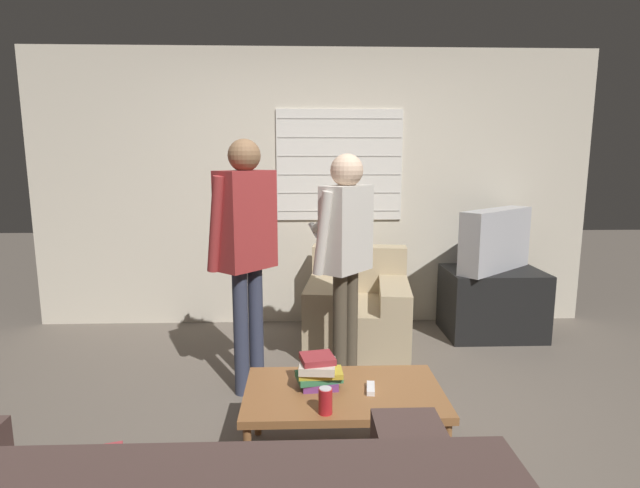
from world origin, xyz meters
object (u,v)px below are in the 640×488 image
(book_stack, at_px, (319,372))
(spare_remote, at_px, (371,388))
(person_left_standing, at_px, (245,236))
(tv, at_px, (495,240))
(person_right_standing, at_px, (345,240))
(coffee_table, at_px, (344,396))
(soda_can, at_px, (325,401))
(armchair_beige, at_px, (358,308))

(book_stack, distance_m, spare_remote, 0.28)
(person_left_standing, bearing_deg, book_stack, -108.45)
(tv, distance_m, person_right_standing, 1.64)
(coffee_table, xyz_separation_m, person_right_standing, (0.09, 0.99, 0.66))
(tv, height_order, spare_remote, tv)
(person_left_standing, bearing_deg, soda_can, -114.32)
(person_right_standing, bearing_deg, coffee_table, -144.59)
(person_right_standing, distance_m, soda_can, 1.36)
(armchair_beige, xyz_separation_m, person_left_standing, (-0.85, -0.87, 0.77))
(coffee_table, xyz_separation_m, person_left_standing, (-0.58, 0.83, 0.71))
(armchair_beige, relative_size, spare_remote, 7.56)
(tv, bearing_deg, person_right_standing, -8.75)
(person_right_standing, relative_size, book_stack, 6.30)
(tv, xyz_separation_m, person_right_standing, (-1.39, -0.85, 0.15))
(tv, distance_m, soda_can, 2.64)
(person_left_standing, distance_m, soda_can, 1.31)
(person_right_standing, bearing_deg, tv, -18.16)
(book_stack, height_order, spare_remote, book_stack)
(person_left_standing, relative_size, soda_can, 13.43)
(armchair_beige, height_order, coffee_table, armchair_beige)
(book_stack, xyz_separation_m, spare_remote, (0.27, -0.05, -0.07))
(armchair_beige, relative_size, person_right_standing, 0.63)
(armchair_beige, distance_m, soda_can, 1.97)
(tv, bearing_deg, coffee_table, 11.01)
(armchair_beige, xyz_separation_m, spare_remote, (-0.12, -1.70, 0.10))
(tv, height_order, person_right_standing, person_right_standing)
(armchair_beige, height_order, spare_remote, armchair_beige)
(tv, height_order, soda_can, tv)
(spare_remote, bearing_deg, armchair_beige, 93.25)
(person_right_standing, bearing_deg, soda_can, -148.60)
(person_left_standing, relative_size, book_stack, 6.66)
(person_left_standing, relative_size, person_right_standing, 1.06)
(soda_can, bearing_deg, spare_remote, 42.18)
(person_right_standing, bearing_deg, spare_remote, -136.60)
(person_right_standing, xyz_separation_m, soda_can, (-0.19, -1.22, -0.56))
(spare_remote, bearing_deg, tv, 61.53)
(armchair_beige, height_order, tv, tv)
(coffee_table, distance_m, book_stack, 0.18)
(coffee_table, height_order, spare_remote, spare_remote)
(armchair_beige, bearing_deg, soda_can, 86.77)
(coffee_table, distance_m, soda_can, 0.28)
(armchair_beige, xyz_separation_m, soda_can, (-0.37, -1.93, 0.15))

